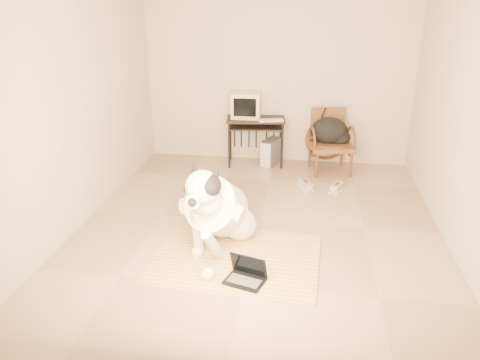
% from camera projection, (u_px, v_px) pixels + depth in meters
% --- Properties ---
extents(floor, '(4.50, 4.50, 0.00)m').
position_uv_depth(floor, '(260.00, 221.00, 5.41)').
color(floor, '#A38164').
rests_on(floor, ground).
extents(wall_back, '(4.50, 0.00, 4.50)m').
position_uv_depth(wall_back, '(277.00, 73.00, 6.98)').
color(wall_back, '#BEB19C').
rests_on(wall_back, floor).
extents(wall_front, '(4.50, 0.00, 4.50)m').
position_uv_depth(wall_front, '(225.00, 187.00, 2.84)').
color(wall_front, '#BEB19C').
rests_on(wall_front, floor).
extents(wall_left, '(0.00, 4.50, 4.50)m').
position_uv_depth(wall_left, '(83.00, 101.00, 5.18)').
color(wall_left, '#BEB19C').
rests_on(wall_left, floor).
extents(wall_right, '(0.00, 4.50, 4.50)m').
position_uv_depth(wall_right, '(463.00, 113.00, 4.64)').
color(wall_right, '#BEB19C').
rests_on(wall_right, floor).
extents(rug, '(1.68, 1.32, 0.02)m').
position_uv_depth(rug, '(236.00, 259.00, 4.63)').
color(rug, orange).
rests_on(rug, floor).
extents(dog, '(0.70, 1.46, 1.04)m').
position_uv_depth(dog, '(217.00, 210.00, 4.73)').
color(dog, silver).
rests_on(dog, rug).
extents(laptop, '(0.41, 0.34, 0.24)m').
position_uv_depth(laptop, '(246.00, 274.00, 4.24)').
color(laptop, black).
rests_on(laptop, rug).
extents(computer_desk, '(0.92, 0.58, 0.72)m').
position_uv_depth(computer_desk, '(256.00, 125.00, 7.03)').
color(computer_desk, black).
rests_on(computer_desk, floor).
extents(crt_monitor, '(0.42, 0.41, 0.38)m').
position_uv_depth(crt_monitor, '(246.00, 105.00, 7.01)').
color(crt_monitor, beige).
rests_on(crt_monitor, computer_desk).
extents(desk_keyboard, '(0.38, 0.22, 0.02)m').
position_uv_depth(desk_keyboard, '(271.00, 120.00, 6.85)').
color(desk_keyboard, beige).
rests_on(desk_keyboard, computer_desk).
extents(pc_tower, '(0.31, 0.46, 0.40)m').
position_uv_depth(pc_tower, '(271.00, 152.00, 7.17)').
color(pc_tower, '#49484B').
rests_on(pc_tower, floor).
extents(rattan_chair, '(0.70, 0.68, 0.90)m').
position_uv_depth(rattan_chair, '(330.00, 141.00, 6.83)').
color(rattan_chair, brown).
rests_on(rattan_chair, floor).
extents(backpack, '(0.57, 0.44, 0.39)m').
position_uv_depth(backpack, '(331.00, 132.00, 6.75)').
color(backpack, black).
rests_on(backpack, rattan_chair).
extents(sneaker_left, '(0.22, 0.31, 0.10)m').
position_uv_depth(sneaker_left, '(306.00, 185.00, 6.32)').
color(sneaker_left, silver).
rests_on(sneaker_left, floor).
extents(sneaker_right, '(0.21, 0.30, 0.10)m').
position_uv_depth(sneaker_right, '(337.00, 188.00, 6.24)').
color(sneaker_right, silver).
rests_on(sneaker_right, floor).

